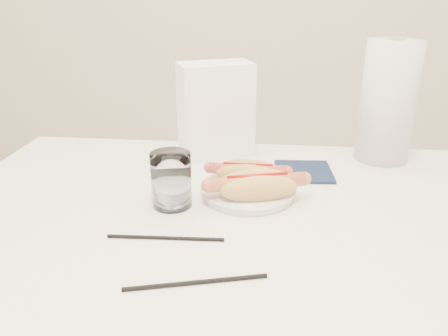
# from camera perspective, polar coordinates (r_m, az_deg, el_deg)

# --- Properties ---
(table) EXTENTS (1.20, 0.80, 0.75)m
(table) POSITION_cam_1_polar(r_m,az_deg,el_deg) (0.94, 0.29, -8.42)
(table) COLOR white
(table) RESTS_ON ground
(plate) EXTENTS (0.20, 0.20, 0.02)m
(plate) POSITION_cam_1_polar(r_m,az_deg,el_deg) (0.97, 3.08, -3.06)
(plate) COLOR white
(plate) RESTS_ON table
(hotdog_left) EXTENTS (0.17, 0.07, 0.05)m
(hotdog_left) POSITION_cam_1_polar(r_m,az_deg,el_deg) (0.99, 3.03, -0.57)
(hotdog_left) COLOR tan
(hotdog_left) RESTS_ON plate
(hotdog_right) EXTENTS (0.20, 0.12, 0.05)m
(hotdog_right) POSITION_cam_1_polar(r_m,az_deg,el_deg) (0.91, 4.22, -2.27)
(hotdog_right) COLOR tan
(hotdog_right) RESTS_ON plate
(water_glass) EXTENTS (0.08, 0.08, 0.11)m
(water_glass) POSITION_cam_1_polar(r_m,az_deg,el_deg) (0.91, -6.73, -1.50)
(water_glass) COLOR silver
(water_glass) RESTS_ON table
(chopstick_near) EXTENTS (0.21, 0.02, 0.01)m
(chopstick_near) POSITION_cam_1_polar(r_m,az_deg,el_deg) (0.82, -7.45, -8.81)
(chopstick_near) COLOR black
(chopstick_near) RESTS_ON table
(chopstick_far) EXTENTS (0.22, 0.06, 0.01)m
(chopstick_far) POSITION_cam_1_polar(r_m,az_deg,el_deg) (0.70, -3.60, -14.32)
(chopstick_far) COLOR black
(chopstick_far) RESTS_ON table
(napkin_box) EXTENTS (0.21, 0.17, 0.24)m
(napkin_box) POSITION_cam_1_polar(r_m,az_deg,el_deg) (1.16, -1.06, 7.33)
(napkin_box) COLOR white
(napkin_box) RESTS_ON table
(navy_napkin) EXTENTS (0.14, 0.14, 0.01)m
(navy_napkin) POSITION_cam_1_polar(r_m,az_deg,el_deg) (1.09, 10.11, -0.44)
(navy_napkin) COLOR #121E3A
(navy_napkin) RESTS_ON table
(paper_towel_roll) EXTENTS (0.15, 0.15, 0.30)m
(paper_towel_roll) POSITION_cam_1_polar(r_m,az_deg,el_deg) (1.19, 20.14, 7.88)
(paper_towel_roll) COLOR silver
(paper_towel_roll) RESTS_ON table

